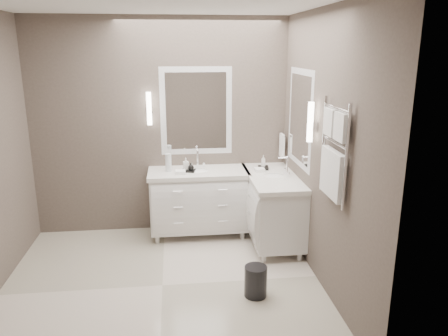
{
  "coord_description": "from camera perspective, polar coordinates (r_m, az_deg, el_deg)",
  "views": [
    {
      "loc": [
        0.16,
        -3.98,
        2.32
      ],
      "look_at": [
        0.71,
        0.7,
        1.02
      ],
      "focal_mm": 35.0,
      "sensor_mm": 36.0,
      "label": 1
    }
  ],
  "objects": [
    {
      "name": "soap_bottle_a",
      "position": [
        5.38,
        -5.01,
        0.58
      ],
      "size": [
        0.07,
        0.07,
        0.14
      ],
      "primitive_type": "imported",
      "rotation": [
        0.0,
        0.0,
        0.12
      ],
      "color": "white",
      "rests_on": "amenity_tray_back"
    },
    {
      "name": "sconce_right",
      "position": [
        4.48,
        11.21,
        5.8
      ],
      "size": [
        0.06,
        0.06,
        0.4
      ],
      "color": "white",
      "rests_on": "wall_right"
    },
    {
      "name": "floor",
      "position": [
        4.61,
        -8.04,
        -14.98
      ],
      "size": [
        3.2,
        3.0,
        0.01
      ],
      "primitive_type": "cube",
      "color": "silver",
      "rests_on": "ground"
    },
    {
      "name": "water_bottle",
      "position": [
        5.39,
        -7.27,
        0.71
      ],
      "size": [
        0.1,
        0.1,
        0.22
      ],
      "primitive_type": "cylinder",
      "rotation": [
        0.0,
        0.0,
        0.34
      ],
      "color": "silver",
      "rests_on": "vanity_back"
    },
    {
      "name": "sconce_back",
      "position": [
        5.46,
        -9.75,
        7.57
      ],
      "size": [
        0.06,
        0.06,
        0.4
      ],
      "color": "white",
      "rests_on": "wall_back"
    },
    {
      "name": "wall_right",
      "position": [
        4.34,
        12.92,
        2.15
      ],
      "size": [
        0.01,
        3.0,
        2.7
      ],
      "primitive_type": "cube",
      "color": "#574C45",
      "rests_on": "floor"
    },
    {
      "name": "waste_bin",
      "position": [
        4.34,
        4.15,
        -14.54
      ],
      "size": [
        0.29,
        0.29,
        0.31
      ],
      "primitive_type": "cylinder",
      "rotation": [
        0.0,
        0.0,
        -0.4
      ],
      "color": "black",
      "rests_on": "floor"
    },
    {
      "name": "amenity_tray_right",
      "position": [
        5.51,
        5.14,
        0.04
      ],
      "size": [
        0.16,
        0.19,
        0.03
      ],
      "primitive_type": "cube",
      "rotation": [
        0.0,
        0.0,
        -0.17
      ],
      "color": "black",
      "rests_on": "vanity_right"
    },
    {
      "name": "vanity_right",
      "position": [
        5.34,
        6.35,
        -4.74
      ],
      "size": [
        0.59,
        1.24,
        0.97
      ],
      "color": "white",
      "rests_on": "floor"
    },
    {
      "name": "amenity_tray_back",
      "position": [
        5.38,
        -4.66,
        -0.33
      ],
      "size": [
        0.19,
        0.16,
        0.02
      ],
      "primitive_type": "cube",
      "rotation": [
        0.0,
        0.0,
        -0.29
      ],
      "color": "black",
      "rests_on": "vanity_back"
    },
    {
      "name": "soap_bottle_b",
      "position": [
        5.34,
        -4.34,
        0.21
      ],
      "size": [
        0.09,
        0.09,
        0.09
      ],
      "primitive_type": "imported",
      "rotation": [
        0.0,
        0.0,
        0.37
      ],
      "color": "black",
      "rests_on": "amenity_tray_back"
    },
    {
      "name": "wall_back",
      "position": [
        5.57,
        -8.26,
        5.26
      ],
      "size": [
        3.2,
        0.01,
        2.7
      ],
      "primitive_type": "cube",
      "color": "#574C45",
      "rests_on": "floor"
    },
    {
      "name": "vanity_back",
      "position": [
        5.53,
        -3.31,
        -3.97
      ],
      "size": [
        1.24,
        0.59,
        0.97
      ],
      "color": "white",
      "rests_on": "floor"
    },
    {
      "name": "towel_bar_corner",
      "position": [
        5.65,
        7.59,
        2.99
      ],
      "size": [
        0.03,
        0.22,
        0.3
      ],
      "color": "white",
      "rests_on": "wall_right"
    },
    {
      "name": "ceiling",
      "position": [
        4.0,
        -9.58,
        20.77
      ],
      "size": [
        3.2,
        3.0,
        0.01
      ],
      "primitive_type": "cube",
      "color": "white",
      "rests_on": "wall_back"
    },
    {
      "name": "mirror_back",
      "position": [
        5.53,
        -3.65,
        7.41
      ],
      "size": [
        0.9,
        0.02,
        1.1
      ],
      "color": "white",
      "rests_on": "wall_back"
    },
    {
      "name": "mirror_right",
      "position": [
        5.05,
        9.88,
        6.45
      ],
      "size": [
        0.02,
        0.9,
        1.1
      ],
      "color": "white",
      "rests_on": "wall_right"
    },
    {
      "name": "wall_front",
      "position": [
        2.66,
        -9.76,
        -6.11
      ],
      "size": [
        3.2,
        0.01,
        2.7
      ],
      "primitive_type": "cube",
      "color": "#574C45",
      "rests_on": "floor"
    },
    {
      "name": "towel_ladder",
      "position": [
        3.95,
        14.11,
        1.4
      ],
      "size": [
        0.06,
        0.58,
        0.9
      ],
      "color": "white",
      "rests_on": "wall_right"
    },
    {
      "name": "soap_bottle_c",
      "position": [
        5.49,
        5.16,
        0.91
      ],
      "size": [
        0.07,
        0.07,
        0.15
      ],
      "primitive_type": "imported",
      "rotation": [
        0.0,
        0.0,
        -0.35
      ],
      "color": "white",
      "rests_on": "amenity_tray_right"
    }
  ]
}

